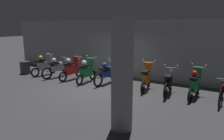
{
  "coord_description": "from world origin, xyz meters",
  "views": [
    {
      "loc": [
        5.13,
        -7.72,
        2.84
      ],
      "look_at": [
        0.37,
        0.71,
        0.75
      ],
      "focal_mm": 34.33,
      "sensor_mm": 36.0,
      "label": 1
    }
  ],
  "objects_px": {
    "motorbike_slot_1": "(57,68)",
    "motorbike_slot_7": "(168,83)",
    "bicycle": "(221,94)",
    "motorbike_slot_3": "(87,71)",
    "motorbike_slot_5": "(123,77)",
    "motorbike_slot_8": "(195,84)",
    "motorbike_slot_4": "(107,73)",
    "trash_bin": "(25,68)",
    "motorbike_slot_2": "(72,69)",
    "support_pillar": "(122,75)",
    "motorbike_slot_0": "(44,65)",
    "motorbike_slot_6": "(146,78)"
  },
  "relations": [
    {
      "from": "trash_bin",
      "to": "motorbike_slot_4",
      "type": "bearing_deg",
      "value": 5.33
    },
    {
      "from": "motorbike_slot_6",
      "to": "bicycle",
      "type": "bearing_deg",
      "value": -3.72
    },
    {
      "from": "motorbike_slot_4",
      "to": "motorbike_slot_8",
      "type": "distance_m",
      "value": 4.0
    },
    {
      "from": "support_pillar",
      "to": "bicycle",
      "type": "bearing_deg",
      "value": 57.29
    },
    {
      "from": "motorbike_slot_3",
      "to": "support_pillar",
      "type": "relative_size",
      "value": 0.55
    },
    {
      "from": "motorbike_slot_5",
      "to": "trash_bin",
      "type": "xyz_separation_m",
      "value": [
        -6.22,
        -0.23,
        -0.16
      ]
    },
    {
      "from": "motorbike_slot_4",
      "to": "motorbike_slot_7",
      "type": "distance_m",
      "value": 3.0
    },
    {
      "from": "motorbike_slot_6",
      "to": "motorbike_slot_2",
      "type": "bearing_deg",
      "value": -177.06
    },
    {
      "from": "motorbike_slot_2",
      "to": "motorbike_slot_8",
      "type": "bearing_deg",
      "value": 1.36
    },
    {
      "from": "motorbike_slot_0",
      "to": "motorbike_slot_5",
      "type": "distance_m",
      "value": 5.0
    },
    {
      "from": "bicycle",
      "to": "support_pillar",
      "type": "xyz_separation_m",
      "value": [
        -2.27,
        -3.53,
        1.16
      ]
    },
    {
      "from": "motorbike_slot_3",
      "to": "motorbike_slot_5",
      "type": "bearing_deg",
      "value": 0.25
    },
    {
      "from": "motorbike_slot_0",
      "to": "motorbike_slot_6",
      "type": "xyz_separation_m",
      "value": [
        5.99,
        0.19,
        -0.04
      ]
    },
    {
      "from": "motorbike_slot_0",
      "to": "motorbike_slot_2",
      "type": "bearing_deg",
      "value": -0.56
    },
    {
      "from": "motorbike_slot_1",
      "to": "bicycle",
      "type": "bearing_deg",
      "value": -0.02
    },
    {
      "from": "motorbike_slot_1",
      "to": "trash_bin",
      "type": "bearing_deg",
      "value": -172.31
    },
    {
      "from": "motorbike_slot_3",
      "to": "motorbike_slot_4",
      "type": "relative_size",
      "value": 0.86
    },
    {
      "from": "motorbike_slot_4",
      "to": "trash_bin",
      "type": "relative_size",
      "value": 2.69
    },
    {
      "from": "motorbike_slot_0",
      "to": "motorbike_slot_8",
      "type": "xyz_separation_m",
      "value": [
        8.0,
        0.12,
        0.0
      ]
    },
    {
      "from": "motorbike_slot_1",
      "to": "motorbike_slot_4",
      "type": "xyz_separation_m",
      "value": [
        3.0,
        0.19,
        0.0
      ]
    },
    {
      "from": "motorbike_slot_4",
      "to": "motorbike_slot_2",
      "type": "bearing_deg",
      "value": -174.22
    },
    {
      "from": "motorbike_slot_5",
      "to": "motorbike_slot_6",
      "type": "distance_m",
      "value": 1.03
    },
    {
      "from": "motorbike_slot_4",
      "to": "support_pillar",
      "type": "relative_size",
      "value": 0.64
    },
    {
      "from": "motorbike_slot_6",
      "to": "motorbike_slot_8",
      "type": "distance_m",
      "value": 2.01
    },
    {
      "from": "motorbike_slot_0",
      "to": "motorbike_slot_5",
      "type": "relative_size",
      "value": 1.0
    },
    {
      "from": "motorbike_slot_7",
      "to": "motorbike_slot_8",
      "type": "xyz_separation_m",
      "value": [
        1.01,
        0.05,
        0.08
      ]
    },
    {
      "from": "motorbike_slot_5",
      "to": "motorbike_slot_4",
      "type": "bearing_deg",
      "value": 165.46
    },
    {
      "from": "motorbike_slot_1",
      "to": "motorbike_slot_5",
      "type": "bearing_deg",
      "value": -1.04
    },
    {
      "from": "motorbike_slot_8",
      "to": "motorbike_slot_3",
      "type": "bearing_deg",
      "value": -177.61
    },
    {
      "from": "motorbike_slot_2",
      "to": "motorbike_slot_4",
      "type": "distance_m",
      "value": 2.01
    },
    {
      "from": "motorbike_slot_0",
      "to": "motorbike_slot_4",
      "type": "height_order",
      "value": "motorbike_slot_0"
    },
    {
      "from": "motorbike_slot_2",
      "to": "motorbike_slot_4",
      "type": "height_order",
      "value": "motorbike_slot_2"
    },
    {
      "from": "motorbike_slot_1",
      "to": "motorbike_slot_7",
      "type": "xyz_separation_m",
      "value": [
        6.0,
        0.08,
        -0.03
      ]
    },
    {
      "from": "motorbike_slot_1",
      "to": "support_pillar",
      "type": "distance_m",
      "value": 6.77
    },
    {
      "from": "motorbike_slot_3",
      "to": "motorbike_slot_8",
      "type": "xyz_separation_m",
      "value": [
        5.0,
        0.21,
        0.0
      ]
    },
    {
      "from": "motorbike_slot_7",
      "to": "motorbike_slot_5",
      "type": "bearing_deg",
      "value": -175.71
    },
    {
      "from": "motorbike_slot_2",
      "to": "bicycle",
      "type": "relative_size",
      "value": 0.97
    },
    {
      "from": "motorbike_slot_1",
      "to": "motorbike_slot_2",
      "type": "bearing_deg",
      "value": -0.89
    },
    {
      "from": "motorbike_slot_8",
      "to": "trash_bin",
      "type": "xyz_separation_m",
      "value": [
        -9.22,
        -0.43,
        -0.21
      ]
    },
    {
      "from": "motorbike_slot_2",
      "to": "trash_bin",
      "type": "bearing_deg",
      "value": -174.96
    },
    {
      "from": "motorbike_slot_3",
      "to": "trash_bin",
      "type": "distance_m",
      "value": 4.23
    },
    {
      "from": "motorbike_slot_3",
      "to": "support_pillar",
      "type": "distance_m",
      "value": 5.14
    },
    {
      "from": "motorbike_slot_1",
      "to": "trash_bin",
      "type": "height_order",
      "value": "motorbike_slot_1"
    },
    {
      "from": "motorbike_slot_5",
      "to": "motorbike_slot_8",
      "type": "distance_m",
      "value": 3.01
    },
    {
      "from": "motorbike_slot_5",
      "to": "bicycle",
      "type": "xyz_separation_m",
      "value": [
        3.95,
        0.07,
        -0.16
      ]
    },
    {
      "from": "motorbike_slot_1",
      "to": "bicycle",
      "type": "distance_m",
      "value": 7.95
    },
    {
      "from": "motorbike_slot_2",
      "to": "motorbike_slot_6",
      "type": "xyz_separation_m",
      "value": [
        3.99,
        0.21,
        -0.04
      ]
    },
    {
      "from": "motorbike_slot_0",
      "to": "motorbike_slot_4",
      "type": "relative_size",
      "value": 0.86
    },
    {
      "from": "motorbike_slot_3",
      "to": "trash_bin",
      "type": "xyz_separation_m",
      "value": [
        -4.22,
        -0.22,
        -0.21
      ]
    },
    {
      "from": "motorbike_slot_0",
      "to": "support_pillar",
      "type": "height_order",
      "value": "support_pillar"
    }
  ]
}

